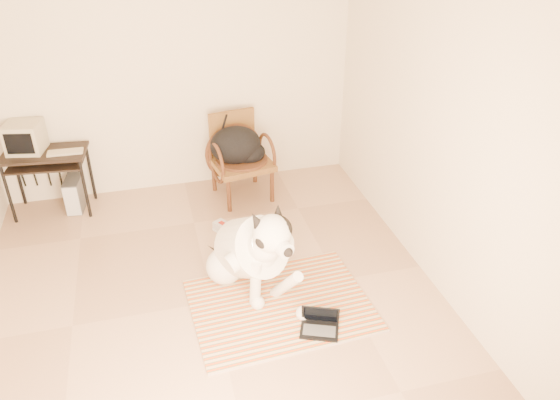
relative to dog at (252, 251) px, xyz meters
name	(u,v)px	position (x,y,z in m)	size (l,w,h in m)	color
floor	(213,302)	(-0.39, -0.12, -0.40)	(4.50, 4.50, 0.00)	tan
wall_back	(174,75)	(-0.39, 2.13, 0.95)	(4.50, 4.50, 0.00)	beige
wall_right	(441,137)	(1.61, -0.12, 0.95)	(4.50, 4.50, 0.00)	beige
rug	(280,305)	(0.18, -0.32, -0.39)	(1.57, 1.24, 0.02)	#D94D19
dog	(252,251)	(0.00, 0.00, 0.00)	(0.78, 1.26, 1.01)	white
laptop	(320,324)	(0.41, -0.69, -0.32)	(0.37, 0.32, 0.22)	black
computer_desk	(46,161)	(-1.84, 1.85, 0.22)	(0.90, 0.57, 0.71)	black
crt_monitor	(25,137)	(-2.00, 1.94, 0.47)	(0.41, 0.40, 0.32)	tan
desk_keyboard	(65,152)	(-1.61, 1.78, 0.33)	(0.36, 0.13, 0.02)	tan
pc_tower	(75,193)	(-1.61, 1.86, -0.21)	(0.21, 0.41, 0.36)	#47474A
rattan_chair	(240,157)	(0.23, 1.70, 0.08)	(0.72, 0.70, 0.95)	brown
backpack	(238,146)	(0.21, 1.65, 0.24)	(0.61, 0.47, 0.42)	black
sneaker_left	(226,230)	(-0.08, 0.91, -0.35)	(0.26, 0.32, 0.11)	silver
sneaker_right	(270,227)	(0.37, 0.85, -0.35)	(0.22, 0.31, 0.10)	silver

